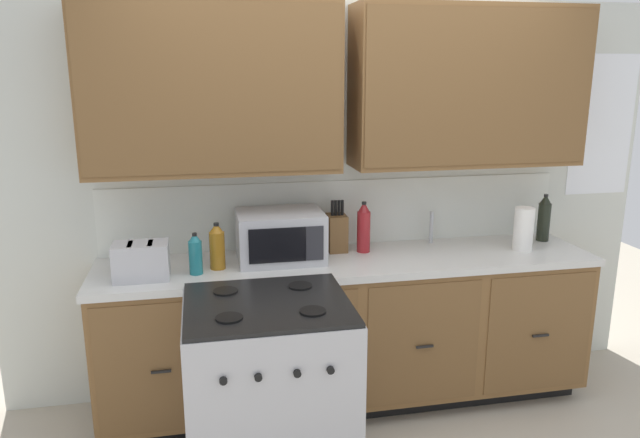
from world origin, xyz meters
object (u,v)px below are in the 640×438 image
Objects in this scene: toaster at (141,261)px; knife_block at (337,232)px; paper_towel_roll at (524,229)px; bottle_dark at (544,218)px; microwave at (280,236)px; bottle_teal at (195,254)px; bottle_red at (364,228)px; stove_range at (269,395)px; bottle_amber at (217,246)px.

knife_block is at bearing 14.22° from toaster.
paper_towel_roll is 0.87× the size of bottle_dark.
microwave is 0.77m from toaster.
bottle_red is at bearing 12.08° from bottle_teal.
microwave is 0.37m from knife_block.
stove_range is 1.16m from bottle_red.
stove_range is 3.06× the size of knife_block.
bottle_dark is (2.43, 0.23, 0.05)m from toaster.
stove_range is at bearing -71.66° from bottle_amber.
bottle_amber reaches higher than toaster.
microwave is at bearing -177.82° from bottle_dark.
knife_block is (0.51, 0.80, 0.56)m from stove_range.
knife_block reaches higher than bottle_red.
bottle_dark is 2.16m from bottle_teal.
microwave is 2.14× the size of bottle_teal.
bottle_dark is at bearing 5.70° from bottle_teal.
bottle_red reaches higher than toaster.
bottle_teal is (0.27, 0.02, 0.01)m from toaster.
bottle_red reaches higher than microwave.
bottle_dark is at bearing 35.16° from paper_towel_roll.
bottle_teal is at bearing -162.54° from knife_block.
bottle_red reaches higher than stove_range.
stove_range is at bearing -122.58° from knife_block.
microwave is 0.50m from bottle_teal.
bottle_amber is (-0.20, 0.60, 0.57)m from stove_range.
stove_range is 3.65× the size of paper_towel_roll.
bottle_dark reaches higher than bottle_teal.
bottle_amber is at bearing 12.20° from toaster.
paper_towel_roll is 1.92m from bottle_teal.
bottle_teal is at bearing -174.30° from bottle_dark.
toaster is 2.44m from bottle_dark.
bottle_teal is (-0.82, -0.26, -0.01)m from knife_block.
knife_block is at bearing 169.18° from paper_towel_roll.
toaster is 1.25× the size of bottle_teal.
bottle_red is 1.02× the size of bottle_dark.
bottle_red reaches higher than bottle_teal.
stove_range is at bearing -41.28° from toaster.
paper_towel_roll is 0.29m from bottle_dark.
microwave is 1.58× the size of bottle_red.
bottle_red reaches higher than paper_towel_roll.
bottle_amber is at bearing 108.34° from stove_range.
bottle_dark is at bearing 2.18° from microwave.
stove_range is 3.13× the size of bottle_red.
knife_block is 1.11m from paper_towel_roll.
bottle_amber reaches higher than stove_range.
paper_towel_roll reaches higher than bottle_teal.
bottle_red is at bearing 10.34° from toaster.
bottle_teal is (-0.32, 0.54, 0.55)m from stove_range.
bottle_dark is at bearing 4.21° from bottle_amber.
toaster is at bearing -167.13° from microwave.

